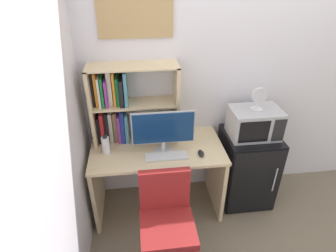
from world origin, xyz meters
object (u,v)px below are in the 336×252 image
Objects in this scene: keyboard at (167,156)px; water_bottle at (106,145)px; microwave at (254,123)px; desk_chair at (167,228)px; monitor at (163,130)px; wall_corkboard at (135,4)px; computer_mouse at (201,153)px; desk_fan at (259,98)px; hutch_bookshelf at (121,104)px; mini_fridge at (246,167)px.

water_bottle reaches higher than keyboard.
microwave reaches higher than desk_chair.
wall_corkboard is (-0.19, 0.39, 0.98)m from monitor.
water_bottle reaches higher than desk_chair.
monitor is 5.27× the size of computer_mouse.
computer_mouse is 0.71m from desk_chair.
monitor is at bearing 86.09° from desk_chair.
water_bottle is at bearing 128.34° from desk_chair.
wall_corkboard is at bearing 165.83° from desk_fan.
hutch_bookshelf is 1.71× the size of microwave.
water_bottle is at bearing 170.98° from computer_mouse.
monitor reaches higher than microwave.
desk_fan reaches higher than computer_mouse.
microwave is 2.10× the size of desk_fan.
keyboard is at bearing -179.60° from computer_mouse.
keyboard is 0.92m from microwave.
monitor reaches higher than mini_fridge.
water_bottle is 1.42m from microwave.
water_bottle is 1.23m from wall_corkboard.
mini_fridge is 1.28× the size of wall_corkboard.
monitor is 0.90m from microwave.
hutch_bookshelf is 7.57× the size of computer_mouse.
mini_fridge is at bearing 7.40° from monitor.
desk_fan is at bearing 35.79° from desk_chair.
monitor is 0.82m from desk_chair.
mini_fridge is at bearing 2.54° from water_bottle.
wall_corkboard is at bearing 113.38° from keyboard.
water_bottle is at bearing -177.34° from microwave.
water_bottle is 0.83× the size of desk_fan.
mini_fridge is (0.56, 0.20, -0.38)m from computer_mouse.
desk_fan is 1.40m from desk_chair.
microwave reaches higher than computer_mouse.
monitor is 0.41m from computer_mouse.
microwave is 1.52m from wall_corkboard.
mini_fridge is at bearing -14.02° from wall_corkboard.
desk_chair reaches higher than computer_mouse.
wall_corkboard is (0.33, 0.33, 1.13)m from water_bottle.
water_bottle is (-0.54, 0.14, 0.08)m from keyboard.
computer_mouse is at bearing -42.02° from wall_corkboard.
hutch_bookshelf is at bearing 55.50° from water_bottle.
monitor is (0.37, -0.28, -0.14)m from hutch_bookshelf.
microwave reaches higher than water_bottle.
keyboard is at bearing -167.21° from desk_fan.
mini_fridge is at bearing 19.48° from computer_mouse.
hutch_bookshelf is 0.87m from computer_mouse.
mini_fridge is (0.88, 0.20, -0.37)m from keyboard.
computer_mouse is at bearing -27.09° from hutch_bookshelf.
water_bottle is (-0.85, 0.14, 0.07)m from computer_mouse.
computer_mouse is 0.87m from water_bottle.
mini_fridge is (0.89, 0.12, -0.60)m from monitor.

